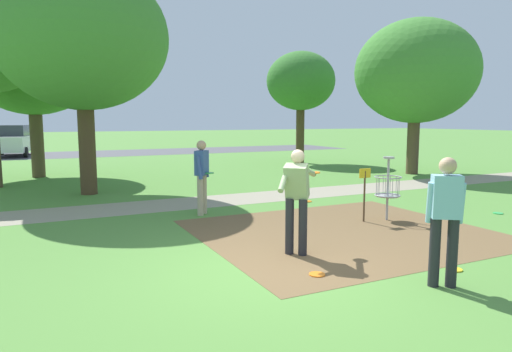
{
  "coord_description": "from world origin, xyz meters",
  "views": [
    {
      "loc": [
        -3.0,
        -5.62,
        2.19
      ],
      "look_at": [
        1.17,
        2.94,
        1.0
      ],
      "focal_mm": 31.97,
      "sensor_mm": 36.0,
      "label": 1
    }
  ],
  "objects_px": {
    "tree_near_right": "(32,60)",
    "parked_car_leftmost": "(13,141)",
    "player_foreground_watching": "(445,214)",
    "frisbee_far_left": "(307,201)",
    "player_throwing": "(297,195)",
    "player_waiting_left": "(202,173)",
    "tree_far_left": "(82,38)",
    "frisbee_by_tee": "(454,269)",
    "tree_mid_left": "(301,82)",
    "disc_golf_basket": "(385,186)",
    "tree_mid_right": "(416,72)",
    "frisbee_near_basket": "(498,213)",
    "frisbee_mid_grass": "(317,274)"
  },
  "relations": [
    {
      "from": "frisbee_near_basket",
      "to": "tree_near_right",
      "type": "relative_size",
      "value": 0.03
    },
    {
      "from": "player_throwing",
      "to": "frisbee_far_left",
      "type": "relative_size",
      "value": 7.0
    },
    {
      "from": "player_foreground_watching",
      "to": "tree_near_right",
      "type": "bearing_deg",
      "value": 107.24
    },
    {
      "from": "frisbee_mid_grass",
      "to": "frisbee_far_left",
      "type": "height_order",
      "value": "same"
    },
    {
      "from": "tree_near_right",
      "to": "parked_car_leftmost",
      "type": "distance_m",
      "value": 12.16
    },
    {
      "from": "frisbee_near_basket",
      "to": "tree_mid_right",
      "type": "bearing_deg",
      "value": 59.39
    },
    {
      "from": "tree_mid_right",
      "to": "tree_mid_left",
      "type": "bearing_deg",
      "value": 105.15
    },
    {
      "from": "tree_mid_left",
      "to": "frisbee_far_left",
      "type": "bearing_deg",
      "value": -120.38
    },
    {
      "from": "frisbee_near_basket",
      "to": "disc_golf_basket",
      "type": "bearing_deg",
      "value": 167.75
    },
    {
      "from": "tree_mid_left",
      "to": "frisbee_by_tee",
      "type": "bearing_deg",
      "value": -113.58
    },
    {
      "from": "player_foreground_watching",
      "to": "tree_far_left",
      "type": "height_order",
      "value": "tree_far_left"
    },
    {
      "from": "disc_golf_basket",
      "to": "frisbee_mid_grass",
      "type": "xyz_separation_m",
      "value": [
        -3.28,
        -2.32,
        -0.74
      ]
    },
    {
      "from": "parked_car_leftmost",
      "to": "frisbee_mid_grass",
      "type": "bearing_deg",
      "value": -79.65
    },
    {
      "from": "disc_golf_basket",
      "to": "frisbee_by_tee",
      "type": "relative_size",
      "value": 6.01
    },
    {
      "from": "player_waiting_left",
      "to": "frisbee_far_left",
      "type": "distance_m",
      "value": 3.21
    },
    {
      "from": "frisbee_by_tee",
      "to": "tree_near_right",
      "type": "xyz_separation_m",
      "value": [
        -5.33,
        14.57,
        4.36
      ]
    },
    {
      "from": "disc_golf_basket",
      "to": "player_foreground_watching",
      "type": "xyz_separation_m",
      "value": [
        -2.04,
        -3.4,
        0.21
      ]
    },
    {
      "from": "disc_golf_basket",
      "to": "frisbee_near_basket",
      "type": "xyz_separation_m",
      "value": [
        2.87,
        -0.62,
        -0.74
      ]
    },
    {
      "from": "tree_mid_right",
      "to": "frisbee_far_left",
      "type": "bearing_deg",
      "value": -154.09
    },
    {
      "from": "player_throwing",
      "to": "frisbee_by_tee",
      "type": "height_order",
      "value": "player_throwing"
    },
    {
      "from": "tree_far_left",
      "to": "tree_mid_right",
      "type": "bearing_deg",
      "value": -1.94
    },
    {
      "from": "player_foreground_watching",
      "to": "frisbee_far_left",
      "type": "height_order",
      "value": "player_foreground_watching"
    },
    {
      "from": "tree_near_right",
      "to": "tree_mid_left",
      "type": "bearing_deg",
      "value": 2.65
    },
    {
      "from": "disc_golf_basket",
      "to": "frisbee_by_tee",
      "type": "xyz_separation_m",
      "value": [
        -1.36,
        -3.01,
        -0.74
      ]
    },
    {
      "from": "frisbee_mid_grass",
      "to": "tree_mid_right",
      "type": "bearing_deg",
      "value": 39.78
    },
    {
      "from": "tree_near_right",
      "to": "tree_far_left",
      "type": "bearing_deg",
      "value": -75.64
    },
    {
      "from": "player_waiting_left",
      "to": "frisbee_by_tee",
      "type": "relative_size",
      "value": 7.39
    },
    {
      "from": "frisbee_by_tee",
      "to": "frisbee_far_left",
      "type": "relative_size",
      "value": 0.95
    },
    {
      "from": "disc_golf_basket",
      "to": "tree_mid_left",
      "type": "relative_size",
      "value": 0.25
    },
    {
      "from": "tree_near_right",
      "to": "tree_mid_left",
      "type": "relative_size",
      "value": 1.17
    },
    {
      "from": "tree_far_left",
      "to": "parked_car_leftmost",
      "type": "relative_size",
      "value": 1.48
    },
    {
      "from": "player_waiting_left",
      "to": "tree_mid_left",
      "type": "relative_size",
      "value": 0.31
    },
    {
      "from": "player_foreground_watching",
      "to": "tree_mid_left",
      "type": "relative_size",
      "value": 0.31
    },
    {
      "from": "frisbee_near_basket",
      "to": "frisbee_mid_grass",
      "type": "xyz_separation_m",
      "value": [
        -6.15,
        -1.7,
        0.0
      ]
    },
    {
      "from": "player_throwing",
      "to": "frisbee_near_basket",
      "type": "relative_size",
      "value": 7.78
    },
    {
      "from": "player_waiting_left",
      "to": "tree_far_left",
      "type": "xyz_separation_m",
      "value": [
        -2.04,
        4.21,
        3.51
      ]
    },
    {
      "from": "frisbee_by_tee",
      "to": "tree_far_left",
      "type": "height_order",
      "value": "tree_far_left"
    },
    {
      "from": "tree_far_left",
      "to": "player_throwing",
      "type": "bearing_deg",
      "value": -73.19
    },
    {
      "from": "parked_car_leftmost",
      "to": "tree_far_left",
      "type": "bearing_deg",
      "value": -81.33
    },
    {
      "from": "player_waiting_left",
      "to": "frisbee_by_tee",
      "type": "height_order",
      "value": "player_waiting_left"
    },
    {
      "from": "player_throwing",
      "to": "frisbee_near_basket",
      "type": "bearing_deg",
      "value": 6.78
    },
    {
      "from": "player_throwing",
      "to": "player_waiting_left",
      "type": "height_order",
      "value": "same"
    },
    {
      "from": "frisbee_by_tee",
      "to": "tree_far_left",
      "type": "bearing_deg",
      "value": 112.93
    },
    {
      "from": "player_waiting_left",
      "to": "tree_mid_right",
      "type": "bearing_deg",
      "value": 20.38
    },
    {
      "from": "tree_near_right",
      "to": "tree_far_left",
      "type": "height_order",
      "value": "tree_far_left"
    },
    {
      "from": "frisbee_far_left",
      "to": "tree_mid_left",
      "type": "bearing_deg",
      "value": 59.62
    },
    {
      "from": "tree_near_right",
      "to": "parked_car_leftmost",
      "type": "relative_size",
      "value": 1.45
    },
    {
      "from": "tree_mid_right",
      "to": "frisbee_mid_grass",
      "type": "bearing_deg",
      "value": -140.22
    },
    {
      "from": "player_foreground_watching",
      "to": "tree_mid_right",
      "type": "height_order",
      "value": "tree_mid_right"
    },
    {
      "from": "player_throwing",
      "to": "tree_mid_right",
      "type": "distance_m",
      "value": 12.75
    }
  ]
}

